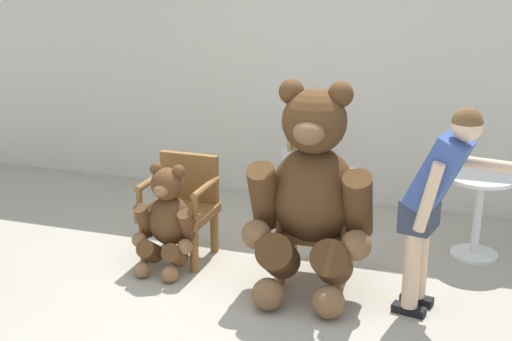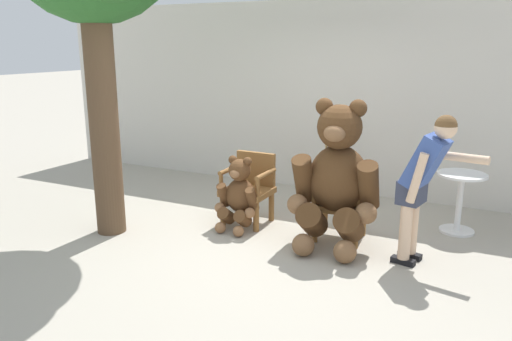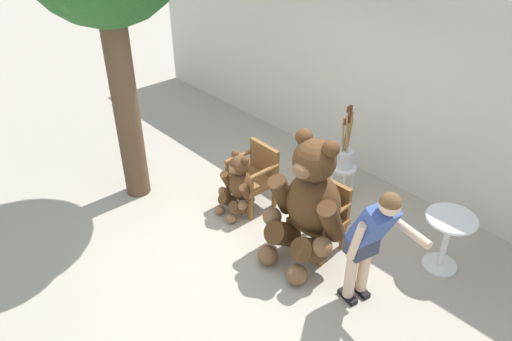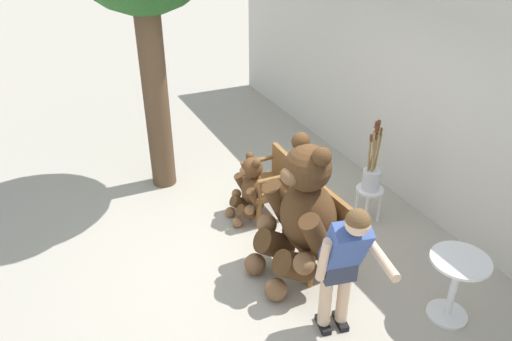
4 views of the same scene
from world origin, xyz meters
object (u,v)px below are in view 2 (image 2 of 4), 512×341
at_px(person_visitor, 423,177).
at_px(round_side_table, 460,196).
at_px(teddy_bear_small, 239,194).
at_px(white_stool, 328,181).
at_px(wooden_chair_left, 250,186).
at_px(wooden_chair_right, 342,198).
at_px(brush_bucket, 329,158).
at_px(teddy_bear_large, 337,176).

bearing_deg(person_visitor, round_side_table, 75.34).
bearing_deg(round_side_table, person_visitor, -104.66).
bearing_deg(teddy_bear_small, white_stool, 62.44).
relative_size(wooden_chair_left, wooden_chair_right, 1.00).
xyz_separation_m(brush_bucket, round_side_table, (1.70, -0.28, -0.22)).
bearing_deg(round_side_table, wooden_chair_left, -162.57).
xyz_separation_m(teddy_bear_large, white_stool, (-0.50, 1.30, -0.44)).
bearing_deg(white_stool, round_side_table, -9.38).
distance_m(wooden_chair_left, wooden_chair_right, 1.18).
bearing_deg(round_side_table, wooden_chair_right, -148.20).
bearing_deg(teddy_bear_small, round_side_table, 23.50).
xyz_separation_m(wooden_chair_right, teddy_bear_large, (0.01, -0.27, 0.33)).
height_order(wooden_chair_right, brush_bucket, brush_bucket).
height_order(white_stool, brush_bucket, brush_bucket).
distance_m(white_stool, brush_bucket, 0.32).
bearing_deg(wooden_chair_left, brush_bucket, 56.39).
height_order(wooden_chair_right, teddy_bear_small, teddy_bear_small).
relative_size(wooden_chair_left, teddy_bear_small, 0.97).
bearing_deg(teddy_bear_large, wooden_chair_left, 167.21).
bearing_deg(teddy_bear_large, white_stool, 111.02).
relative_size(wooden_chair_left, teddy_bear_large, 0.53).
height_order(white_stool, round_side_table, round_side_table).
distance_m(teddy_bear_large, brush_bucket, 1.40).
relative_size(wooden_chair_right, teddy_bear_small, 0.97).
relative_size(teddy_bear_large, white_stool, 3.52).
distance_m(wooden_chair_left, teddy_bear_small, 0.29).
bearing_deg(teddy_bear_large, person_visitor, -6.82).
height_order(person_visitor, brush_bucket, person_visitor).
xyz_separation_m(wooden_chair_right, teddy_bear_small, (-1.18, -0.29, -0.03)).
relative_size(white_stool, round_side_table, 0.64).
xyz_separation_m(wooden_chair_right, round_side_table, (1.21, 0.75, -0.01)).
bearing_deg(wooden_chair_right, person_visitor, -22.44).
height_order(teddy_bear_small, brush_bucket, brush_bucket).
distance_m(teddy_bear_small, brush_bucket, 1.50).
height_order(wooden_chair_right, white_stool, wooden_chair_right).
distance_m(wooden_chair_right, round_side_table, 1.42).
relative_size(wooden_chair_right, person_visitor, 0.56).
distance_m(wooden_chair_right, teddy_bear_small, 1.22).
bearing_deg(teddy_bear_small, brush_bucket, 62.50).
bearing_deg(person_visitor, teddy_bear_small, 177.61).
relative_size(white_stool, brush_bucket, 0.50).
height_order(teddy_bear_small, round_side_table, teddy_bear_small).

